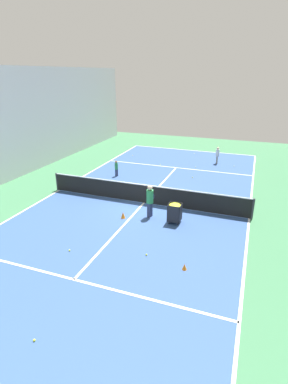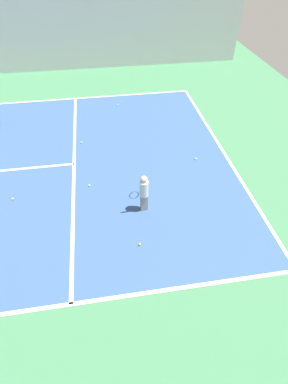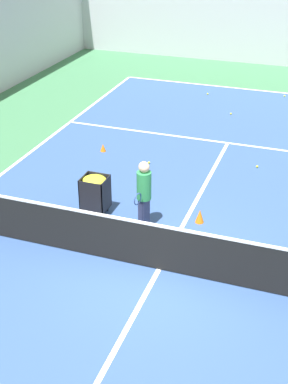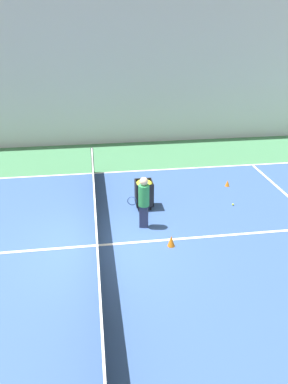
# 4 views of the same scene
# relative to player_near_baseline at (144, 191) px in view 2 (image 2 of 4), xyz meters

# --- Properties ---
(line_baseline_near) EXTENTS (10.81, 0.10, 0.00)m
(line_baseline_near) POSITION_rel_player_near_baseline_xyz_m (2.66, -3.48, -0.74)
(line_baseline_near) COLOR white
(line_baseline_near) RESTS_ON ground
(line_service_near) EXTENTS (10.81, 0.10, 0.00)m
(line_service_near) POSITION_rel_player_near_baseline_xyz_m (2.66, 2.13, -0.74)
(line_service_near) COLOR white
(line_service_near) RESTS_ON ground
(player_near_baseline) EXTENTS (0.29, 0.59, 1.29)m
(player_near_baseline) POSITION_rel_player_near_baseline_xyz_m (0.00, 0.00, 0.00)
(player_near_baseline) COLOR gray
(player_near_baseline) RESTS_ON ground
(tennis_ball_1) EXTENTS (0.07, 0.07, 0.07)m
(tennis_ball_1) POSITION_rel_player_near_baseline_xyz_m (6.96, 0.13, -0.70)
(tennis_ball_1) COLOR yellow
(tennis_ball_1) RESTS_ON ground
(tennis_ball_6) EXTENTS (0.07, 0.07, 0.07)m
(tennis_ball_6) POSITION_rel_player_near_baseline_xyz_m (-1.32, 0.32, -0.70)
(tennis_ball_6) COLOR yellow
(tennis_ball_6) RESTS_ON ground
(tennis_ball_8) EXTENTS (0.07, 0.07, 0.07)m
(tennis_ball_8) POSITION_rel_player_near_baseline_xyz_m (3.98, 1.86, -0.70)
(tennis_ball_8) COLOR yellow
(tennis_ball_8) RESTS_ON ground
(tennis_ball_9) EXTENTS (0.07, 0.07, 0.07)m
(tennis_ball_9) POSITION_rel_player_near_baseline_xyz_m (1.34, 1.61, -0.70)
(tennis_ball_9) COLOR yellow
(tennis_ball_9) RESTS_ON ground
(tennis_ball_10) EXTENTS (0.07, 0.07, 0.07)m
(tennis_ball_10) POSITION_rel_player_near_baseline_xyz_m (1.07, 4.01, -0.70)
(tennis_ball_10) COLOR yellow
(tennis_ball_10) RESTS_ON ground
(tennis_ball_12) EXTENTS (0.07, 0.07, 0.07)m
(tennis_ball_12) POSITION_rel_player_near_baseline_xyz_m (2.22, -2.29, -0.70)
(tennis_ball_12) COLOR yellow
(tennis_ball_12) RESTS_ON ground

